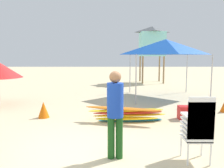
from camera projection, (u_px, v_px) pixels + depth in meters
ground at (72, 156)px, 4.60m from camera, size 80.00×80.00×0.00m
stacked_plastic_chairs at (197, 125)px, 4.22m from camera, size 0.48×0.48×1.29m
surfboard_pile at (127, 114)px, 6.98m from camera, size 2.56×0.85×0.48m
lifeguard_near_left at (114, 109)px, 4.39m from camera, size 0.32×0.32×1.73m
popup_canopy at (165, 47)px, 10.93m from camera, size 3.22×3.22×2.83m
lifeguard_tower at (151, 41)px, 17.31m from camera, size 1.98×1.98×4.27m
traffic_cone_near at (43, 110)px, 7.45m from camera, size 0.37×0.37×0.53m
cooler_box at (186, 113)px, 7.30m from camera, size 0.56×0.34×0.42m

